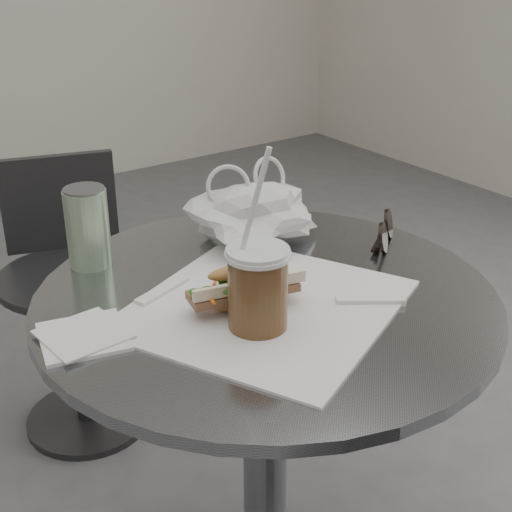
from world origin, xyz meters
TOP-DOWN VIEW (x-y plane):
  - cafe_table at (0.00, 0.20)m, footprint 0.76×0.76m
  - chair_far at (-0.03, 1.03)m, footprint 0.40×0.42m
  - sandwich_paper at (-0.03, 0.16)m, footprint 0.52×0.51m
  - banh_mi at (-0.06, 0.18)m, footprint 0.23×0.13m
  - iced_coffee at (-0.08, 0.12)m, footprint 0.10×0.10m
  - sunglasses at (0.30, 0.23)m, footprint 0.12×0.10m
  - plastic_bag at (0.10, 0.37)m, footprint 0.25×0.21m
  - napkin_stack at (-0.30, 0.24)m, footprint 0.15×0.15m
  - drink_can at (-0.19, 0.47)m, footprint 0.07×0.07m

SIDE VIEW (x-z plane):
  - chair_far at x=-0.03m, z-range -0.04..0.70m
  - cafe_table at x=0.00m, z-range 0.10..0.84m
  - sandwich_paper at x=-0.03m, z-range 0.74..0.74m
  - napkin_stack at x=-0.30m, z-range 0.74..0.75m
  - sunglasses at x=0.30m, z-range 0.73..0.79m
  - banh_mi at x=-0.06m, z-range 0.74..0.81m
  - plastic_bag at x=0.10m, z-range 0.74..0.85m
  - iced_coffee at x=-0.08m, z-range 0.67..0.95m
  - drink_can at x=-0.19m, z-range 0.74..0.88m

